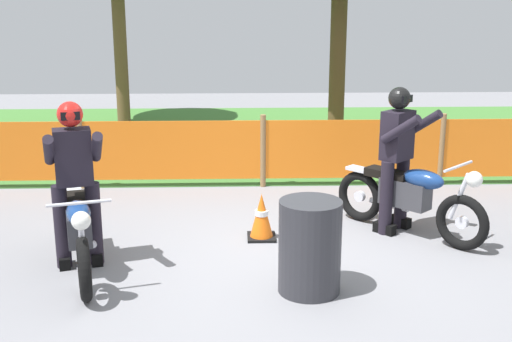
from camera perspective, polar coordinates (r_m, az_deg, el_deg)
The scene contains 9 objects.
ground at distance 6.99m, azimuth 1.55°, elevation -7.61°, with size 24.00×24.00×0.02m, color gray.
grass_verge at distance 12.78m, azimuth -0.05°, elevation 2.97°, with size 24.00×6.77×0.01m, color #427A33.
barrier_fence at distance 9.36m, azimuth 0.61°, elevation 1.84°, with size 10.38×0.08×1.05m.
motorcycle_lead at distance 7.69m, azimuth 13.19°, elevation -2.20°, with size 1.43×1.50×0.93m.
motorcycle_trailing at distance 6.70m, azimuth -15.09°, elevation -5.01°, with size 0.74×1.88×0.91m.
rider_lead at distance 7.67m, azimuth 12.19°, elevation 1.41°, with size 0.73×0.73×1.69m.
rider_trailing at distance 6.75m, azimuth -15.50°, elevation -0.35°, with size 0.65×0.76×1.69m.
traffic_cone at distance 7.42m, azimuth 0.48°, elevation -3.99°, with size 0.32×0.32×0.53m.
spare_drum at distance 6.10m, azimuth 4.69°, elevation -6.57°, with size 0.58×0.58×0.88m, color #2D2D33.
Camera 1 is at (-0.40, -6.43, 2.68)m, focal length 46.05 mm.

